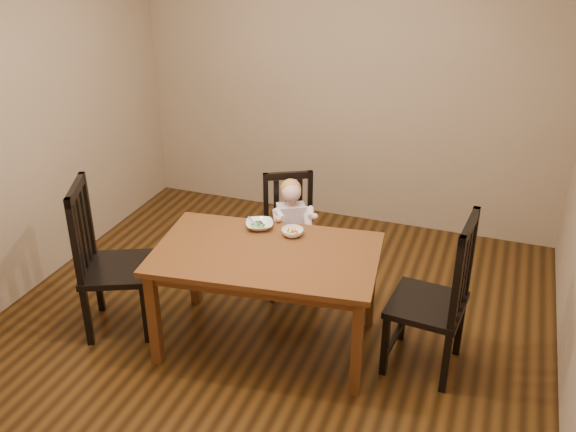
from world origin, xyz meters
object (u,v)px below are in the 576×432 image
(chair_left, at_px, (108,261))
(bowl_veg, at_px, (292,232))
(chair_child, at_px, (290,236))
(dining_table, at_px, (266,263))
(bowl_peas, at_px, (259,225))
(chair_right, at_px, (436,299))
(toddler, at_px, (291,224))

(chair_left, bearing_deg, bowl_veg, 86.61)
(bowl_veg, bearing_deg, chair_left, -158.99)
(chair_child, height_order, chair_left, chair_left)
(dining_table, relative_size, bowl_peas, 8.21)
(bowl_peas, bearing_deg, chair_child, 82.33)
(chair_child, bearing_deg, bowl_peas, 54.06)
(chair_child, distance_m, chair_left, 1.41)
(dining_table, xyz_separation_m, chair_right, (1.12, 0.13, -0.12))
(toddler, relative_size, bowl_veg, 3.19)
(toddler, bearing_deg, dining_table, 68.29)
(chair_left, relative_size, toddler, 2.33)
(chair_left, distance_m, bowl_peas, 1.10)
(dining_table, height_order, chair_child, chair_child)
(chair_left, bearing_deg, chair_right, 73.88)
(chair_right, height_order, bowl_veg, chair_right)
(dining_table, distance_m, bowl_veg, 0.31)
(chair_right, bearing_deg, dining_table, 102.07)
(toddler, relative_size, bowl_peas, 2.54)
(chair_right, distance_m, bowl_peas, 1.32)
(chair_right, bearing_deg, chair_left, 103.52)
(chair_child, relative_size, bowl_veg, 6.17)
(chair_left, xyz_separation_m, toddler, (1.04, 0.92, 0.03))
(chair_left, height_order, bowl_veg, chair_left)
(chair_child, bearing_deg, bowl_veg, 83.07)
(dining_table, bearing_deg, chair_child, 97.86)
(chair_child, height_order, bowl_veg, chair_child)
(chair_left, height_order, chair_right, chair_left)
(chair_left, bearing_deg, bowl_peas, 92.83)
(chair_child, height_order, bowl_peas, chair_child)
(dining_table, bearing_deg, chair_left, -170.29)
(chair_child, distance_m, bowl_peas, 0.57)
(toddler, height_order, bowl_peas, toddler)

